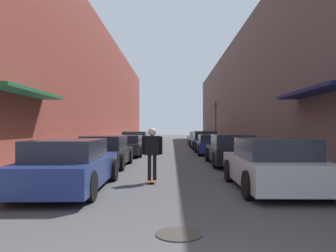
% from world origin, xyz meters
% --- Properties ---
extents(ground, '(119.26, 119.26, 0.00)m').
position_xyz_m(ground, '(0.00, 21.68, 0.00)').
color(ground, '#424244').
extents(curb_strip_left, '(1.80, 54.21, 0.12)m').
position_xyz_m(curb_strip_left, '(-4.58, 27.10, 0.06)').
color(curb_strip_left, '#A3A099').
rests_on(curb_strip_left, ground).
extents(curb_strip_right, '(1.80, 54.21, 0.12)m').
position_xyz_m(curb_strip_right, '(4.58, 27.10, 0.06)').
color(curb_strip_right, '#A3A099').
rests_on(curb_strip_right, ground).
extents(building_row_left, '(4.90, 54.21, 10.16)m').
position_xyz_m(building_row_left, '(-7.48, 27.10, 5.08)').
color(building_row_left, brown).
rests_on(building_row_left, ground).
extents(building_row_right, '(4.90, 54.21, 9.39)m').
position_xyz_m(building_row_right, '(7.48, 27.10, 4.69)').
color(building_row_right, '#564C47').
rests_on(building_row_right, ground).
extents(parked_car_left_0, '(1.96, 4.68, 1.31)m').
position_xyz_m(parked_car_left_0, '(-2.56, 6.35, 0.64)').
color(parked_car_left_0, navy).
rests_on(parked_car_left_0, ground).
extents(parked_car_left_1, '(1.91, 4.15, 1.30)m').
position_xyz_m(parked_car_left_1, '(-2.67, 11.43, 0.62)').
color(parked_car_left_1, black).
rests_on(parked_car_left_1, ground).
extents(parked_car_left_2, '(1.98, 4.57, 1.20)m').
position_xyz_m(parked_car_left_2, '(-2.54, 17.16, 0.59)').
color(parked_car_left_2, '#232326').
rests_on(parked_car_left_2, ground).
extents(parked_car_left_3, '(2.03, 3.93, 1.38)m').
position_xyz_m(parked_car_left_3, '(-2.59, 22.10, 0.66)').
color(parked_car_left_3, '#B7B7BC').
rests_on(parked_car_left_3, ground).
extents(parked_car_right_0, '(2.03, 4.10, 1.34)m').
position_xyz_m(parked_car_right_0, '(2.74, 6.44, 0.65)').
color(parked_car_right_0, '#B7B7BC').
rests_on(parked_car_right_0, ground).
extents(parked_car_right_1, '(1.95, 4.67, 1.34)m').
position_xyz_m(parked_car_right_1, '(2.73, 12.36, 0.64)').
color(parked_car_right_1, black).
rests_on(parked_car_right_1, ground).
extents(parked_car_right_2, '(1.92, 4.12, 1.21)m').
position_xyz_m(parked_car_right_2, '(2.59, 18.21, 0.60)').
color(parked_car_right_2, navy).
rests_on(parked_car_right_2, ground).
extents(parked_car_right_3, '(2.03, 4.67, 1.40)m').
position_xyz_m(parked_car_right_3, '(2.64, 23.59, 0.67)').
color(parked_car_right_3, navy).
rests_on(parked_car_right_3, ground).
extents(parked_car_right_4, '(1.95, 4.77, 1.31)m').
position_xyz_m(parked_car_right_4, '(2.68, 29.17, 0.63)').
color(parked_car_right_4, '#515459').
rests_on(parked_car_right_4, ground).
extents(skateboarder, '(0.62, 0.78, 1.62)m').
position_xyz_m(skateboarder, '(-0.49, 7.55, 0.99)').
color(skateboarder, brown).
rests_on(skateboarder, ground).
extents(manhole_cover, '(0.70, 0.70, 0.02)m').
position_xyz_m(manhole_cover, '(0.20, 2.78, 0.01)').
color(manhole_cover, '#332D28').
rests_on(manhole_cover, ground).
extents(traffic_light, '(0.16, 0.22, 3.93)m').
position_xyz_m(traffic_light, '(4.21, 28.35, 2.52)').
color(traffic_light, '#2D2D2D').
rests_on(traffic_light, curb_strip_right).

